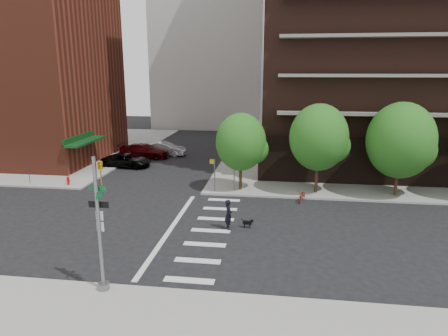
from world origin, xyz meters
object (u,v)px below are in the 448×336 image
Objects in this scene: parked_car_black at (127,160)px; parked_car_silver at (165,149)px; dog_walker at (229,215)px; parked_car_maroon at (144,151)px; scooter at (302,196)px; traffic_signal at (100,235)px; fire_hydrant at (68,180)px.

parked_car_black is 1.06× the size of parked_car_silver.
dog_walker is (12.25, -14.74, 0.27)m from parked_car_black.
parked_car_maroon is (0.35, 4.44, 0.12)m from parked_car_black.
parked_car_black reaches higher than scooter.
parked_car_maroon is at bearing 9.86° from dog_walker.
traffic_signal reaches higher than parked_car_black.
parked_car_maroon is at bearing 130.76° from parked_car_silver.
fire_hydrant is 0.13× the size of parked_car_maroon.
scooter is at bearing -60.10° from dog_walker.
fire_hydrant is at bearing 163.17° from parked_car_silver.
fire_hydrant reaches higher than scooter.
scooter is at bearing -127.31° from parked_car_maroon.
scooter is (9.29, 13.99, -2.26)m from traffic_signal.
dog_walker is at bearing -152.19° from parked_car_silver.
traffic_signal is at bearing -56.74° from fire_hydrant.
traffic_signal is 9.28m from dog_walker.
parked_car_black is 2.60× the size of dog_walker.
traffic_signal is at bearing -163.92° from parked_car_maroon.
fire_hydrant is 0.15× the size of parked_car_black.
dog_walker reaches higher than parked_car_maroon.
traffic_signal is 1.08× the size of parked_car_maroon.
parked_car_silver is 2.44× the size of dog_walker.
traffic_signal is at bearing 128.31° from dog_walker.
parked_car_silver is at bearing -16.82° from parked_car_black.
parked_car_silver is 23.00m from dog_walker.
parked_car_silver is at bearing 3.63° from dog_walker.
traffic_signal is 16.95m from scooter.
traffic_signal reaches higher than scooter.
parked_car_silver reaches higher than parked_car_black.
scooter is at bearing -112.73° from parked_car_black.
parked_car_silver is 2.80× the size of scooter.
parked_car_maroon is 2.51m from parked_car_silver.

